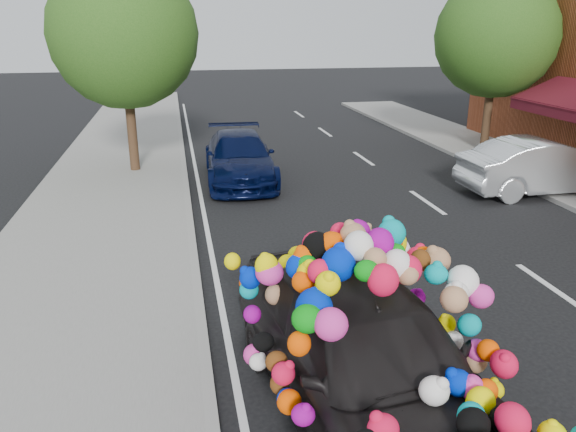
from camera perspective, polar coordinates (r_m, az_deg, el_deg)
The scene contains 9 objects.
ground at distance 9.07m, azimuth 6.34°, elevation -9.32°, with size 100.00×100.00×0.00m, color black.
sidewalk at distance 8.86m, azimuth -21.78°, elevation -10.99°, with size 4.00×60.00×0.12m, color gray.
kerb at distance 8.68m, azimuth -8.86°, elevation -10.34°, with size 0.15×60.00×0.13m, color gray.
lane_markings at distance 10.66m, azimuth 25.26°, elevation -6.64°, with size 6.00×50.00×0.01m, color silver, non-canonical shape.
tree_near_sidewalk at distance 17.14m, azimuth -16.40°, elevation 17.34°, with size 4.20×4.20×6.13m.
tree_far_b at distance 20.51m, azimuth 20.40°, elevation 16.71°, with size 4.00×4.00×5.90m.
plush_art_car at distance 6.26m, azimuth 7.96°, elevation -10.93°, with size 2.97×5.27×2.28m.
navy_sedan at distance 16.15m, azimuth -4.96°, elevation 5.95°, with size 1.89×4.66×1.35m, color black.
silver_hatchback at distance 16.27m, azimuth 24.55°, elevation 4.59°, with size 1.54×4.42×1.46m, color silver.
Camera 1 is at (-2.54, -7.59, 4.27)m, focal length 35.00 mm.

